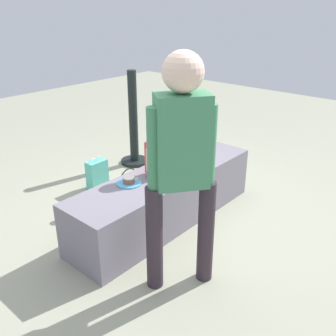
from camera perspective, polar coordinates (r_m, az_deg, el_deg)
ground_plane at (r=3.72m, az=-0.36°, el=-7.83°), size 12.00×12.00×0.00m
concrete_ledge at (r=3.60m, az=-0.37°, el=-4.43°), size 2.04×0.54×0.50m
child_seated at (r=3.37m, az=-1.28°, el=2.25°), size 0.28×0.32×0.48m
adult_standing at (r=2.48m, az=2.08°, el=1.75°), size 0.43×0.37×1.70m
cake_plate at (r=3.30m, az=-5.89°, el=-2.03°), size 0.22×0.22×0.07m
gift_bag at (r=4.33m, az=-10.57°, el=-0.93°), size 0.23×0.13×0.37m
railing_post at (r=4.85m, az=-5.18°, el=5.79°), size 0.36×0.36×1.20m
water_bottle_near_gift at (r=3.91m, az=-10.25°, el=-4.94°), size 0.06×0.06×0.21m
party_cup_red at (r=3.84m, az=-14.90°, el=-6.64°), size 0.09×0.09×0.12m
handbag_black_leather at (r=4.01m, az=-5.89°, el=-3.24°), size 0.32×0.14×0.38m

